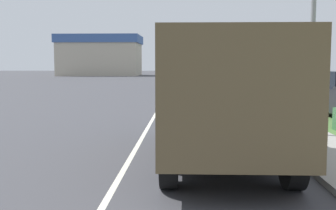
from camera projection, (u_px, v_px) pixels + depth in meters
The scene contains 8 objects.
ground_plane at pixel (171, 87), 37.48m from camera, with size 180.00×180.00×0.00m, color #424247.
lane_centre_stripe at pixel (171, 87), 37.48m from camera, with size 0.12×120.00×0.00m.
sidewalk_right at pixel (221, 87), 37.30m from camera, with size 1.80×120.00×0.12m.
grass_strip_right at pixel (271, 88), 37.14m from camera, with size 7.00×120.00×0.02m.
military_truck at pixel (221, 91), 9.01m from camera, with size 2.37×6.74×2.66m.
car_nearest_ahead at pixel (196, 95), 18.96m from camera, with size 1.77×4.60×1.53m.
car_second_ahead at pixel (190, 80), 35.05m from camera, with size 1.73×4.48×1.67m.
building_distant at pixel (101, 55), 75.48m from camera, with size 14.45×10.03×7.14m.
Camera 1 is at (1.19, 2.56, 2.10)m, focal length 45.00 mm.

